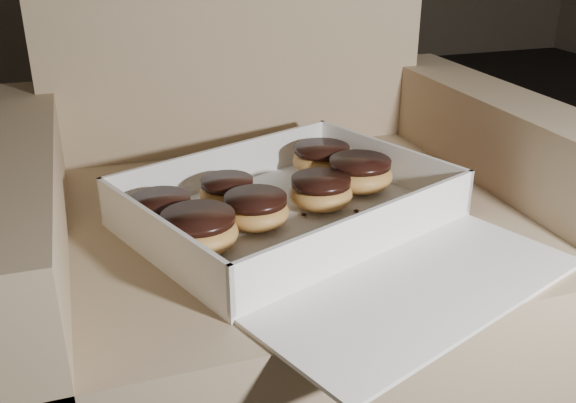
# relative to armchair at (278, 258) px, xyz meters

# --- Properties ---
(floor) EXTENTS (4.50, 4.50, 0.00)m
(floor) POSITION_rel_armchair_xyz_m (0.52, 0.17, -0.26)
(floor) COLOR black
(floor) RESTS_ON ground
(armchair) EXTENTS (0.79, 0.67, 0.83)m
(armchair) POSITION_rel_armchair_xyz_m (0.00, 0.00, 0.00)
(armchair) COLOR tan
(armchair) RESTS_ON floor
(bakery_box) EXTENTS (0.52, 0.56, 0.07)m
(bakery_box) POSITION_rel_armchair_xyz_m (0.00, -0.13, 0.12)
(bakery_box) COLOR white
(bakery_box) RESTS_ON armchair
(donut_a) EXTENTS (0.08, 0.08, 0.04)m
(donut_a) POSITION_rel_armchair_xyz_m (-0.06, -0.12, 0.14)
(donut_a) COLOR gold
(donut_a) RESTS_ON bakery_box
(donut_b) EXTENTS (0.08, 0.08, 0.04)m
(donut_b) POSITION_rel_armchair_xyz_m (-0.18, -0.08, 0.14)
(donut_b) COLOR gold
(donut_b) RESTS_ON bakery_box
(donut_c) EXTENTS (0.09, 0.09, 0.05)m
(donut_c) POSITION_rel_armchair_xyz_m (0.11, -0.05, 0.14)
(donut_c) COLOR gold
(donut_c) RESTS_ON bakery_box
(donut_d) EXTENTS (0.08, 0.08, 0.04)m
(donut_d) POSITION_rel_armchair_xyz_m (0.03, -0.09, 0.14)
(donut_d) COLOR gold
(donut_d) RESTS_ON bakery_box
(donut_e) EXTENTS (0.09, 0.09, 0.05)m
(donut_e) POSITION_rel_armchair_xyz_m (-0.14, -0.15, 0.14)
(donut_e) COLOR gold
(donut_e) RESTS_ON bakery_box
(donut_f) EXTENTS (0.07, 0.07, 0.04)m
(donut_f) POSITION_rel_armchair_xyz_m (-0.08, -0.04, 0.14)
(donut_f) COLOR gold
(donut_f) RESTS_ON bakery_box
(donut_g) EXTENTS (0.09, 0.09, 0.04)m
(donut_g) POSITION_rel_armchair_xyz_m (0.08, 0.03, 0.14)
(donut_g) COLOR gold
(donut_g) RESTS_ON bakery_box
(crumb_a) EXTENTS (0.01, 0.01, 0.00)m
(crumb_a) POSITION_rel_armchair_xyz_m (0.07, -0.12, 0.12)
(crumb_a) COLOR black
(crumb_a) RESTS_ON bakery_box
(crumb_b) EXTENTS (0.01, 0.01, 0.00)m
(crumb_b) POSITION_rel_armchair_xyz_m (0.00, -0.11, 0.12)
(crumb_b) COLOR black
(crumb_b) RESTS_ON bakery_box
(crumb_c) EXTENTS (0.01, 0.01, 0.00)m
(crumb_c) POSITION_rel_armchair_xyz_m (-0.13, -0.22, 0.12)
(crumb_c) COLOR black
(crumb_c) RESTS_ON bakery_box
(crumb_d) EXTENTS (0.01, 0.01, 0.00)m
(crumb_d) POSITION_rel_armchair_xyz_m (-0.13, -0.25, 0.12)
(crumb_d) COLOR black
(crumb_d) RESTS_ON bakery_box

